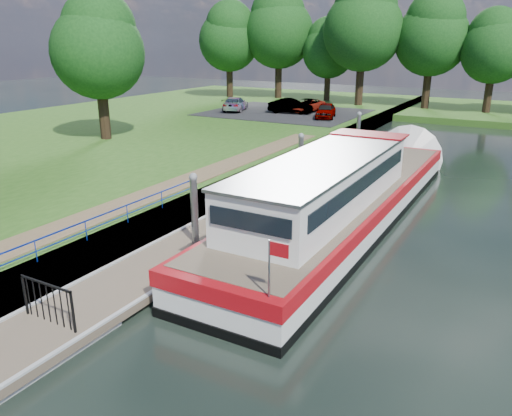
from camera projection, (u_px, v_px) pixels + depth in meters
The scene contains 15 objects.
riverbank at pixel (26, 155), 31.76m from camera, with size 32.00×90.00×0.78m, color #275117.
bank_edge at pixel (232, 188), 24.57m from camera, with size 1.10×90.00×0.78m, color #473D2D.
footpath at pixel (96, 215), 19.52m from camera, with size 1.60×40.00×0.05m, color brown.
carpark at pixel (285, 112), 47.36m from camera, with size 14.00×12.00×0.06m, color black.
blue_fence at pixel (6, 258), 14.46m from camera, with size 0.04×18.04×0.72m.
pontoon at pixel (257, 212), 21.80m from camera, with size 2.50×30.00×0.56m.
mooring_piles at pixel (257, 188), 21.45m from camera, with size 0.30×27.30×3.55m.
gate_panel at pixel (47, 297), 12.57m from camera, with size 1.85×0.05×1.15m.
barge at pixel (349, 194), 21.19m from camera, with size 4.36×21.15×4.78m.
horizon_trees at pixel (418, 34), 49.53m from camera, with size 54.38×10.03×12.87m.
bank_tree_a at pixel (98, 45), 32.91m from camera, with size 6.12×6.12×9.72m.
car_a at pixel (326, 110), 43.57m from camera, with size 1.53×3.81×1.30m, color #999999.
car_b at pixel (290, 106), 46.42m from camera, with size 1.42×4.07×1.34m, color #999999.
car_c at pixel (235, 104), 48.10m from camera, with size 1.83×4.50×1.30m, color #999999.
car_d at pixel (306, 105), 47.27m from camera, with size 2.02×4.39×1.22m, color #999999.
Camera 1 is at (10.10, -4.96, 7.29)m, focal length 35.00 mm.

